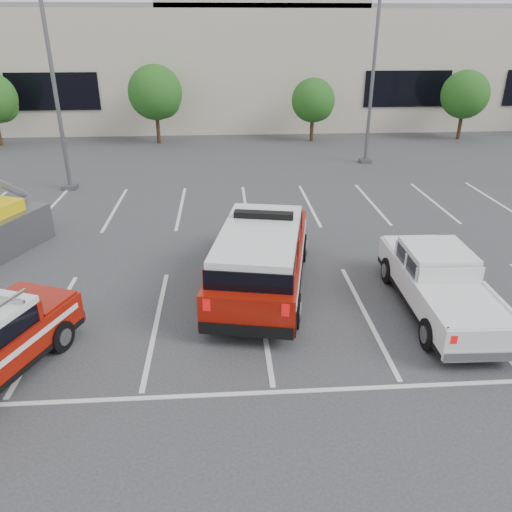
{
  "coord_description": "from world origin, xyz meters",
  "views": [
    {
      "loc": [
        -0.91,
        -10.93,
        6.78
      ],
      "look_at": [
        -0.06,
        1.6,
        1.05
      ],
      "focal_mm": 35.0,
      "sensor_mm": 36.0,
      "label": 1
    }
  ],
  "objects_px": {
    "convention_building": "(233,57)",
    "tree_mid_left": "(157,94)",
    "light_pole_mid": "(374,63)",
    "fire_chief_suv": "(261,261)",
    "tree_right": "(466,96)",
    "tree_mid_right": "(314,102)",
    "light_pole_left": "(52,70)",
    "white_pickup": "(439,288)"
  },
  "relations": [
    {
      "from": "tree_mid_left",
      "to": "light_pole_mid",
      "type": "xyz_separation_m",
      "value": [
        11.91,
        -6.05,
        2.14
      ]
    },
    {
      "from": "convention_building",
      "to": "tree_mid_left",
      "type": "xyz_separation_m",
      "value": [
        -5.09,
        -9.82,
        -1.68
      ]
    },
    {
      "from": "light_pole_mid",
      "to": "fire_chief_suv",
      "type": "relative_size",
      "value": 1.59
    },
    {
      "from": "tree_mid_right",
      "to": "tree_right",
      "type": "relative_size",
      "value": 0.9
    },
    {
      "from": "tree_right",
      "to": "light_pole_mid",
      "type": "bearing_deg",
      "value": -143.23
    },
    {
      "from": "convention_building",
      "to": "white_pickup",
      "type": "xyz_separation_m",
      "value": [
        4.43,
        -31.71,
        -4.08
      ]
    },
    {
      "from": "convention_building",
      "to": "tree_right",
      "type": "relative_size",
      "value": 13.58
    },
    {
      "from": "tree_mid_right",
      "to": "light_pole_left",
      "type": "bearing_deg",
      "value": -142.5
    },
    {
      "from": "tree_mid_left",
      "to": "white_pickup",
      "type": "relative_size",
      "value": 0.92
    },
    {
      "from": "tree_mid_right",
      "to": "fire_chief_suv",
      "type": "xyz_separation_m",
      "value": [
        -5.01,
        -20.44,
        -1.62
      ]
    },
    {
      "from": "convention_building",
      "to": "light_pole_mid",
      "type": "bearing_deg",
      "value": -66.74
    },
    {
      "from": "light_pole_mid",
      "to": "tree_mid_left",
      "type": "bearing_deg",
      "value": 153.08
    },
    {
      "from": "convention_building",
      "to": "white_pickup",
      "type": "bearing_deg",
      "value": -82.05
    },
    {
      "from": "convention_building",
      "to": "tree_mid_right",
      "type": "height_order",
      "value": "convention_building"
    },
    {
      "from": "light_pole_mid",
      "to": "light_pole_left",
      "type": "bearing_deg",
      "value": -165.07
    },
    {
      "from": "tree_mid_right",
      "to": "white_pickup",
      "type": "xyz_separation_m",
      "value": [
        -0.48,
        -21.89,
        -1.87
      ]
    },
    {
      "from": "light_pole_left",
      "to": "white_pickup",
      "type": "relative_size",
      "value": 1.95
    },
    {
      "from": "tree_mid_left",
      "to": "white_pickup",
      "type": "bearing_deg",
      "value": -66.5
    },
    {
      "from": "convention_building",
      "to": "light_pole_left",
      "type": "relative_size",
      "value": 5.86
    },
    {
      "from": "light_pole_left",
      "to": "light_pole_mid",
      "type": "bearing_deg",
      "value": 14.93
    },
    {
      "from": "tree_mid_right",
      "to": "light_pole_mid",
      "type": "xyz_separation_m",
      "value": [
        1.91,
        -6.05,
        2.68
      ]
    },
    {
      "from": "fire_chief_suv",
      "to": "white_pickup",
      "type": "bearing_deg",
      "value": -6.47
    },
    {
      "from": "tree_right",
      "to": "fire_chief_suv",
      "type": "bearing_deg",
      "value": -126.28
    },
    {
      "from": "light_pole_mid",
      "to": "white_pickup",
      "type": "bearing_deg",
      "value": -98.58
    },
    {
      "from": "light_pole_left",
      "to": "tree_right",
      "type": "bearing_deg",
      "value": 23.51
    },
    {
      "from": "tree_mid_right",
      "to": "white_pickup",
      "type": "relative_size",
      "value": 0.76
    },
    {
      "from": "fire_chief_suv",
      "to": "white_pickup",
      "type": "distance_m",
      "value": 4.76
    },
    {
      "from": "convention_building",
      "to": "tree_mid_left",
      "type": "height_order",
      "value": "convention_building"
    },
    {
      "from": "light_pole_left",
      "to": "fire_chief_suv",
      "type": "bearing_deg",
      "value": -52.13
    },
    {
      "from": "tree_right",
      "to": "light_pole_mid",
      "type": "relative_size",
      "value": 0.43
    },
    {
      "from": "light_pole_left",
      "to": "light_pole_mid",
      "type": "height_order",
      "value": "same"
    },
    {
      "from": "light_pole_mid",
      "to": "fire_chief_suv",
      "type": "bearing_deg",
      "value": -115.65
    },
    {
      "from": "convention_building",
      "to": "tree_right",
      "type": "distance_m",
      "value": 17.96
    },
    {
      "from": "tree_right",
      "to": "white_pickup",
      "type": "relative_size",
      "value": 0.84
    },
    {
      "from": "tree_mid_left",
      "to": "light_pole_left",
      "type": "bearing_deg",
      "value": -107.1
    },
    {
      "from": "tree_mid_right",
      "to": "fire_chief_suv",
      "type": "height_order",
      "value": "tree_mid_right"
    },
    {
      "from": "convention_building",
      "to": "tree_right",
      "type": "xyz_separation_m",
      "value": [
        14.91,
        -9.82,
        -1.95
      ]
    },
    {
      "from": "white_pickup",
      "to": "tree_mid_right",
      "type": "bearing_deg",
      "value": 90.37
    },
    {
      "from": "convention_building",
      "to": "fire_chief_suv",
      "type": "distance_m",
      "value": 30.51
    },
    {
      "from": "fire_chief_suv",
      "to": "tree_mid_right",
      "type": "bearing_deg",
      "value": 87.5
    },
    {
      "from": "tree_mid_left",
      "to": "tree_right",
      "type": "height_order",
      "value": "tree_mid_left"
    },
    {
      "from": "tree_mid_left",
      "to": "tree_mid_right",
      "type": "relative_size",
      "value": 1.21
    }
  ]
}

